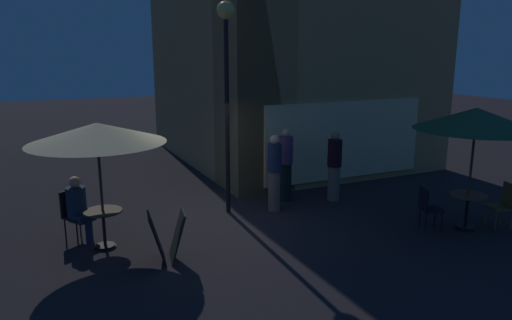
{
  "coord_description": "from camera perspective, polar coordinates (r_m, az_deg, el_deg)",
  "views": [
    {
      "loc": [
        -3.03,
        -9.1,
        3.62
      ],
      "look_at": [
        0.95,
        -0.67,
        1.48
      ],
      "focal_mm": 33.44,
      "sensor_mm": 36.0,
      "label": 1
    }
  ],
  "objects": [
    {
      "name": "patron_standing_2",
      "position": [
        10.9,
        2.21,
        -1.5
      ],
      "size": [
        0.33,
        0.33,
        1.78
      ],
      "rotation": [
        0.0,
        0.0,
        5.73
      ],
      "color": "#846352",
      "rests_on": "ground"
    },
    {
      "name": "patio_umbrella_0",
      "position": [
        10.4,
        24.84,
        4.45
      ],
      "size": [
        2.41,
        2.41,
        2.53
      ],
      "color": "black",
      "rests_on": "ground"
    },
    {
      "name": "cafe_chair_0",
      "position": [
        11.21,
        27.6,
        -4.47
      ],
      "size": [
        0.55,
        0.55,
        0.94
      ],
      "rotation": [
        0.0,
        0.0,
        2.83
      ],
      "color": "brown",
      "rests_on": "ground"
    },
    {
      "name": "menu_sandwich_board",
      "position": [
        8.57,
        -10.6,
        -9.0
      ],
      "size": [
        0.72,
        0.65,
        0.87
      ],
      "rotation": [
        0.0,
        0.0,
        -0.18
      ],
      "color": "black",
      "rests_on": "ground"
    },
    {
      "name": "patron_seated_0",
      "position": [
        9.81,
        -20.51,
        -5.04
      ],
      "size": [
        0.51,
        0.55,
        1.29
      ],
      "rotation": [
        0.0,
        0.0,
        -0.99
      ],
      "color": "#232C4B",
      "rests_on": "ground"
    },
    {
      "name": "cafe_table_1",
      "position": [
        9.36,
        -17.77,
        -7.0
      ],
      "size": [
        0.7,
        0.7,
        0.74
      ],
      "color": "black",
      "rests_on": "ground"
    },
    {
      "name": "ground_plane",
      "position": [
        10.25,
        -6.45,
        -7.82
      ],
      "size": [
        60.0,
        60.0,
        0.0
      ],
      "primitive_type": "plane",
      "color": "black"
    },
    {
      "name": "cafe_table_0",
      "position": [
        10.76,
        23.96,
        -4.78
      ],
      "size": [
        0.74,
        0.74,
        0.75
      ],
      "color": "black",
      "rests_on": "ground"
    },
    {
      "name": "cafe_building",
      "position": [
        14.72,
        1.2,
        15.76
      ],
      "size": [
        7.06,
        8.5,
        8.71
      ],
      "color": "tan",
      "rests_on": "ground"
    },
    {
      "name": "cafe_chair_1",
      "position": [
        10.41,
        19.82,
        -5.08
      ],
      "size": [
        0.53,
        0.53,
        0.9
      ],
      "rotation": [
        0.0,
        0.0,
        -0.39
      ],
      "color": "black",
      "rests_on": "ground"
    },
    {
      "name": "patron_standing_3",
      "position": [
        11.65,
        3.55,
        -0.56
      ],
      "size": [
        0.36,
        0.36,
        1.8
      ],
      "rotation": [
        0.0,
        0.0,
        4.56
      ],
      "color": "black",
      "rests_on": "ground"
    },
    {
      "name": "patron_standing_1",
      "position": [
        11.82,
        9.35,
        -0.73
      ],
      "size": [
        0.35,
        0.35,
        1.71
      ],
      "rotation": [
        0.0,
        0.0,
        3.01
      ],
      "color": "#70655C",
      "rests_on": "ground"
    },
    {
      "name": "cafe_chair_2",
      "position": [
        9.96,
        -20.97,
        -5.66
      ],
      "size": [
        0.6,
        0.6,
        0.99
      ],
      "rotation": [
        0.0,
        0.0,
        -0.99
      ],
      "color": "black",
      "rests_on": "ground"
    },
    {
      "name": "patio_umbrella_1",
      "position": [
        8.95,
        -18.5,
        3.03
      ],
      "size": [
        2.45,
        2.45,
        2.38
      ],
      "color": "black",
      "rests_on": "ground"
    },
    {
      "name": "street_lamp_near_corner",
      "position": [
        10.44,
        -3.57,
        11.96
      ],
      "size": [
        0.38,
        0.38,
        4.64
      ],
      "color": "black",
      "rests_on": "ground"
    }
  ]
}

